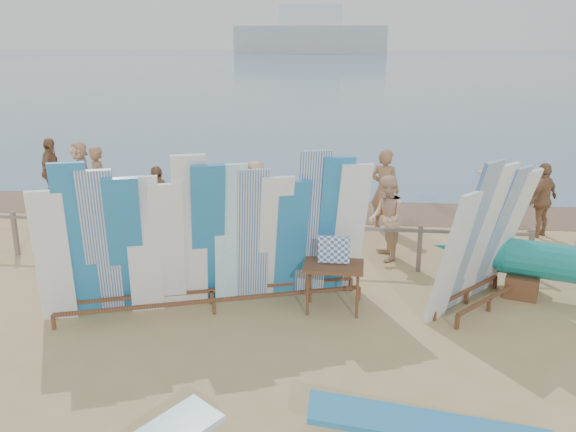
# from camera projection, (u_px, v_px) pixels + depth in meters

# --- Properties ---
(ground) EXTENTS (160.00, 160.00, 0.00)m
(ground) POSITION_uv_depth(u_px,v_px,m) (163.00, 333.00, 9.07)
(ground) COLOR tan
(ground) RESTS_ON ground
(ocean) EXTENTS (320.00, 240.00, 0.02)m
(ocean) POSITION_uv_depth(u_px,v_px,m) (347.00, 60.00, 131.19)
(ocean) COLOR slate
(ocean) RESTS_ON ground
(wet_sand_strip) EXTENTS (40.00, 2.60, 0.01)m
(wet_sand_strip) POSITION_uv_depth(u_px,v_px,m) (248.00, 206.00, 15.94)
(wet_sand_strip) COLOR brown
(wet_sand_strip) RESTS_ON ground
(distant_ship) EXTENTS (45.00, 8.00, 14.00)m
(distant_ship) POSITION_uv_depth(u_px,v_px,m) (310.00, 35.00, 180.63)
(distant_ship) COLOR #999EA3
(distant_ship) RESTS_ON ocean
(fence) EXTENTS (12.08, 0.08, 0.90)m
(fence) POSITION_uv_depth(u_px,v_px,m) (210.00, 232.00, 11.76)
(fence) COLOR #7D6A5F
(fence) RESTS_ON ground
(main_surfboard_rack) EXTENTS (5.06, 2.26, 2.61)m
(main_surfboard_rack) POSITION_uv_depth(u_px,v_px,m) (211.00, 241.00, 9.57)
(main_surfboard_rack) COLOR brown
(main_surfboard_rack) RESTS_ON ground
(side_surfboard_rack) EXTENTS (1.91, 2.08, 2.53)m
(side_surfboard_rack) POSITION_uv_depth(u_px,v_px,m) (483.00, 241.00, 9.62)
(side_surfboard_rack) COLOR brown
(side_surfboard_rack) RESTS_ON ground
(vendor_table) EXTENTS (0.96, 0.68, 1.26)m
(vendor_table) POSITION_uv_depth(u_px,v_px,m) (333.00, 286.00, 9.73)
(vendor_table) COLOR brown
(vendor_table) RESTS_ON ground
(beach_chair_left) EXTENTS (0.60, 0.62, 0.83)m
(beach_chair_left) POSITION_uv_depth(u_px,v_px,m) (281.00, 238.00, 12.64)
(beach_chair_left) COLOR red
(beach_chair_left) RESTS_ON ground
(beach_chair_right) EXTENTS (0.63, 0.65, 0.88)m
(beach_chair_right) POSITION_uv_depth(u_px,v_px,m) (296.00, 235.00, 12.81)
(beach_chair_right) COLOR red
(beach_chair_right) RESTS_ON ground
(stroller) EXTENTS (0.61, 0.82, 1.04)m
(stroller) POSITION_uv_depth(u_px,v_px,m) (272.00, 227.00, 12.75)
(stroller) COLOR red
(stroller) RESTS_ON ground
(beachgoer_11) EXTENTS (0.97, 1.54, 1.58)m
(beachgoer_11) POSITION_uv_depth(u_px,v_px,m) (80.00, 170.00, 16.52)
(beachgoer_11) COLOR beige
(beachgoer_11) RESTS_ON ground
(beachgoer_9) EXTENTS (0.55, 1.06, 1.57)m
(beachgoer_9) POSITION_uv_depth(u_px,v_px,m) (488.00, 198.00, 13.69)
(beachgoer_9) COLOR tan
(beachgoer_9) RESTS_ON ground
(beachgoer_6) EXTENTS (0.69, 0.84, 1.56)m
(beachgoer_6) POSITION_uv_depth(u_px,v_px,m) (256.00, 195.00, 13.97)
(beachgoer_6) COLOR tan
(beachgoer_6) RESTS_ON ground
(beachgoer_7) EXTENTS (0.78, 0.65, 1.88)m
(beachgoer_7) POSITION_uv_depth(u_px,v_px,m) (385.00, 190.00, 13.73)
(beachgoer_7) COLOR #8C6042
(beachgoer_7) RESTS_ON ground
(beachgoer_10) EXTENTS (0.99, 0.97, 1.65)m
(beachgoer_10) POSITION_uv_depth(u_px,v_px,m) (543.00, 200.00, 13.33)
(beachgoer_10) COLOR #8C6042
(beachgoer_10) RESTS_ON ground
(beachgoer_extra_1) EXTENTS (0.56, 1.08, 1.77)m
(beachgoer_extra_1) POSITION_uv_depth(u_px,v_px,m) (51.00, 172.00, 15.89)
(beachgoer_extra_1) COLOR #8C6042
(beachgoer_extra_1) RESTS_ON ground
(beachgoer_8) EXTENTS (0.53, 0.88, 1.69)m
(beachgoer_8) POSITION_uv_depth(u_px,v_px,m) (386.00, 218.00, 11.90)
(beachgoer_8) COLOR beige
(beachgoer_8) RESTS_ON ground
(beachgoer_1) EXTENTS (0.70, 0.74, 1.81)m
(beachgoer_1) POSITION_uv_depth(u_px,v_px,m) (100.00, 184.00, 14.48)
(beachgoer_1) COLOR #8C6042
(beachgoer_1) RESTS_ON ground
(beachgoer_4) EXTENTS (0.98, 0.72, 1.53)m
(beachgoer_4) POSITION_uv_depth(u_px,v_px,m) (158.00, 200.00, 13.60)
(beachgoer_4) COLOR #8C6042
(beachgoer_4) RESTS_ON ground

